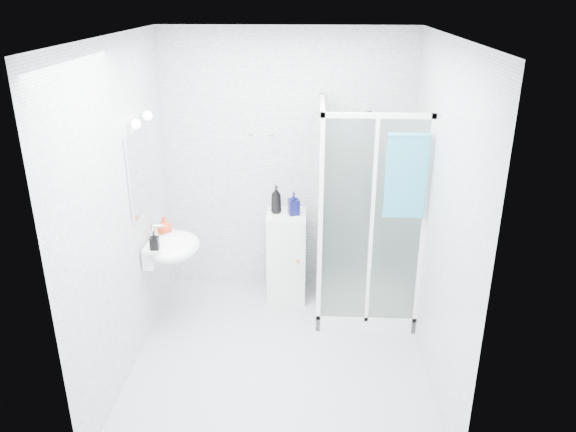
# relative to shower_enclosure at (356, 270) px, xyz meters

# --- Properties ---
(room) EXTENTS (2.40, 2.60, 2.60)m
(room) POSITION_rel_shower_enclosure_xyz_m (-0.67, -0.77, 0.85)
(room) COLOR silver
(room) RESTS_ON ground
(shower_enclosure) EXTENTS (0.90, 0.95, 2.00)m
(shower_enclosure) POSITION_rel_shower_enclosure_xyz_m (0.00, 0.00, 0.00)
(shower_enclosure) COLOR white
(shower_enclosure) RESTS_ON ground
(wall_basin) EXTENTS (0.46, 0.56, 0.35)m
(wall_basin) POSITION_rel_shower_enclosure_xyz_m (-1.66, -0.32, 0.35)
(wall_basin) COLOR white
(wall_basin) RESTS_ON ground
(mirror) EXTENTS (0.02, 0.60, 0.70)m
(mirror) POSITION_rel_shower_enclosure_xyz_m (-1.85, -0.32, 1.05)
(mirror) COLOR white
(mirror) RESTS_ON room
(vanity_lights) EXTENTS (0.10, 0.40, 0.08)m
(vanity_lights) POSITION_rel_shower_enclosure_xyz_m (-1.80, -0.32, 1.47)
(vanity_lights) COLOR silver
(vanity_lights) RESTS_ON room
(wall_hooks) EXTENTS (0.23, 0.06, 0.03)m
(wall_hooks) POSITION_rel_shower_enclosure_xyz_m (-0.92, 0.49, 1.17)
(wall_hooks) COLOR silver
(wall_hooks) RESTS_ON room
(storage_cabinet) EXTENTS (0.38, 0.41, 0.91)m
(storage_cabinet) POSITION_rel_shower_enclosure_xyz_m (-0.67, 0.25, 0.01)
(storage_cabinet) COLOR white
(storage_cabinet) RESTS_ON ground
(hand_towel) EXTENTS (0.33, 0.05, 0.71)m
(hand_towel) POSITION_rel_shower_enclosure_xyz_m (0.33, -0.40, 1.08)
(hand_towel) COLOR teal
(hand_towel) RESTS_ON shower_enclosure
(shampoo_bottle_a) EXTENTS (0.14, 0.14, 0.27)m
(shampoo_bottle_a) POSITION_rel_shower_enclosure_xyz_m (-0.77, 0.27, 0.59)
(shampoo_bottle_a) COLOR black
(shampoo_bottle_a) RESTS_ON storage_cabinet
(shampoo_bottle_b) EXTENTS (0.12, 0.13, 0.22)m
(shampoo_bottle_b) POSITION_rel_shower_enclosure_xyz_m (-0.60, 0.23, 0.57)
(shampoo_bottle_b) COLOR #0B0C43
(shampoo_bottle_b) RESTS_ON storage_cabinet
(soap_dispenser_orange) EXTENTS (0.16, 0.16, 0.17)m
(soap_dispenser_orange) POSITION_rel_shower_enclosure_xyz_m (-1.73, -0.20, 0.50)
(soap_dispenser_orange) COLOR red
(soap_dispenser_orange) RESTS_ON wall_basin
(soap_dispenser_black) EXTENTS (0.08, 0.08, 0.16)m
(soap_dispenser_black) POSITION_rel_shower_enclosure_xyz_m (-1.74, -0.51, 0.49)
(soap_dispenser_black) COLOR black
(soap_dispenser_black) RESTS_ON wall_basin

